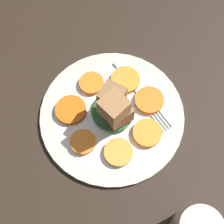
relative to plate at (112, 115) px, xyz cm
name	(u,v)px	position (x,y,z in cm)	size (l,w,h in cm)	color
table_slab	(112,118)	(0.00, 0.00, -1.52)	(120.00, 120.00, 2.00)	black
plate	(112,115)	(0.00, 0.00, 0.00)	(30.40, 30.40, 1.05)	beige
carrot_slice_0	(149,100)	(-2.98, -7.86, 1.15)	(6.24, 6.24, 1.13)	orange
carrot_slice_1	(125,80)	(4.01, -7.32, 1.15)	(6.35, 6.35, 1.13)	orange
carrot_slice_2	(92,83)	(8.18, -1.17, 1.15)	(5.39, 5.39, 1.13)	orange
carrot_slice_3	(71,110)	(6.11, 6.10, 1.15)	(6.51, 6.51, 1.13)	#D45F12
carrot_slice_4	(83,142)	(-1.00, 8.57, 1.15)	(5.17, 5.17, 1.13)	orange
carrot_slice_5	(118,152)	(-7.26, 4.56, 1.15)	(5.77, 5.77, 1.13)	orange
carrot_slice_6	(147,133)	(-8.03, -2.53, 1.15)	(5.99, 5.99, 1.13)	orange
center_pile	(114,108)	(-0.76, 0.17, 5.28)	(9.13, 8.22, 10.81)	#2D6033
fork	(142,96)	(-1.05, -7.54, 0.78)	(19.50, 3.87, 0.40)	#B2B2B7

